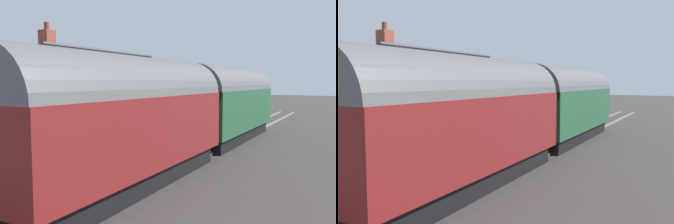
# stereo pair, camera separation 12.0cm
# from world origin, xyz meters

# --- Properties ---
(ground_plane) EXTENTS (160.00, 160.00, 0.00)m
(ground_plane) POSITION_xyz_m (0.00, 0.00, 0.00)
(ground_plane) COLOR #383330
(platform) EXTENTS (32.00, 6.40, 0.82)m
(platform) POSITION_xyz_m (0.00, 4.20, 0.41)
(platform) COLOR gray
(platform) RESTS_ON ground
(platform_edge_coping) EXTENTS (32.00, 0.36, 0.02)m
(platform_edge_coping) POSITION_xyz_m (0.00, 1.18, 0.83)
(platform_edge_coping) COLOR beige
(platform_edge_coping) RESTS_ON platform
(rail_near) EXTENTS (52.00, 0.08, 0.14)m
(rail_near) POSITION_xyz_m (0.00, -1.62, 0.07)
(rail_near) COLOR gray
(rail_near) RESTS_ON ground
(rail_far) EXTENTS (52.00, 0.08, 0.14)m
(rail_far) POSITION_xyz_m (0.00, -0.18, 0.07)
(rail_far) COLOR gray
(rail_far) RESTS_ON ground
(train) EXTENTS (21.31, 2.73, 4.32)m
(train) POSITION_xyz_m (-0.40, -0.90, 2.22)
(train) COLOR black
(train) RESTS_ON ground
(station_building) EXTENTS (8.11, 4.47, 5.35)m
(station_building) POSITION_xyz_m (-1.71, 5.10, 2.29)
(station_building) COLOR white
(station_building) RESTS_ON platform
(bench_platform_end) EXTENTS (1.40, 0.44, 0.88)m
(bench_platform_end) POSITION_xyz_m (4.86, 3.38, 1.29)
(bench_platform_end) COLOR brown
(bench_platform_end) RESTS_ON platform
(bench_near_building) EXTENTS (1.40, 0.43, 0.88)m
(bench_near_building) POSITION_xyz_m (9.02, 3.13, 1.29)
(bench_near_building) COLOR brown
(bench_near_building) RESTS_ON platform
(planter_edge_near) EXTENTS (0.48, 0.48, 0.71)m
(planter_edge_near) POSITION_xyz_m (-0.07, 1.70, 1.18)
(planter_edge_near) COLOR gray
(planter_edge_near) RESTS_ON platform
(planter_corner_building) EXTENTS (0.73, 0.32, 0.60)m
(planter_corner_building) POSITION_xyz_m (1.78, 2.61, 1.11)
(planter_corner_building) COLOR #9E5138
(planter_corner_building) RESTS_ON platform
(planter_under_sign) EXTENTS (0.41, 0.41, 0.79)m
(planter_under_sign) POSITION_xyz_m (-5.44, 1.93, 1.20)
(planter_under_sign) COLOR #9E5138
(planter_under_sign) RESTS_ON platform
(lamp_post_platform) EXTENTS (0.32, 0.50, 3.89)m
(lamp_post_platform) POSITION_xyz_m (7.44, 1.81, 3.52)
(lamp_post_platform) COLOR black
(lamp_post_platform) RESTS_ON platform
(station_sign_board) EXTENTS (0.96, 0.06, 1.57)m
(station_sign_board) POSITION_xyz_m (0.32, 1.89, 2.00)
(station_sign_board) COLOR black
(station_sign_board) RESTS_ON platform
(tree_distant) EXTENTS (4.03, 4.25, 5.67)m
(tree_distant) POSITION_xyz_m (4.12, 12.50, 3.84)
(tree_distant) COLOR #4C3828
(tree_distant) RESTS_ON ground
(tree_far_left) EXTENTS (3.12, 3.21, 5.81)m
(tree_far_left) POSITION_xyz_m (4.69, 16.15, 3.86)
(tree_far_left) COLOR #4C3828
(tree_far_left) RESTS_ON ground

